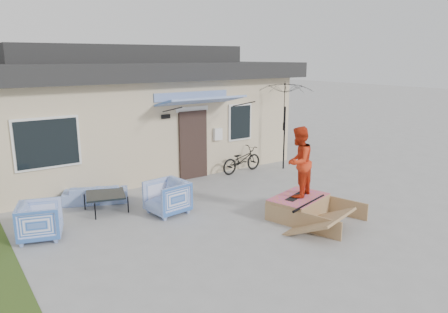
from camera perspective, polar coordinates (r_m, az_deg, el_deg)
ground at (r=9.18m, az=4.98°, el=-10.32°), size 90.00×90.00×0.00m
house at (r=15.50m, az=-14.25°, el=6.52°), size 10.80×8.49×4.10m
loveseat at (r=11.39m, az=-17.05°, el=-4.45°), size 1.66×1.06×0.63m
armchair_left at (r=9.53m, az=-23.72°, el=-7.78°), size 0.99×1.03×0.85m
armchair_right at (r=10.18m, az=-7.73°, el=-5.29°), size 0.92×0.97×0.89m
coffee_table at (r=10.69m, az=-15.73°, el=-6.04°), size 1.12×1.12×0.44m
bicycle at (r=13.66m, az=2.42°, el=-0.08°), size 1.63×0.70×1.01m
patio_umbrella at (r=14.02m, az=8.27°, el=5.30°), size 1.77×1.63×2.20m
skate_ramp at (r=10.16m, az=10.08°, el=-6.68°), size 1.86×2.18×0.47m
skateboard at (r=10.10m, az=9.91°, el=-5.24°), size 0.87×0.48×0.05m
skater at (r=9.86m, az=10.10°, el=-0.54°), size 0.98×0.88×1.65m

